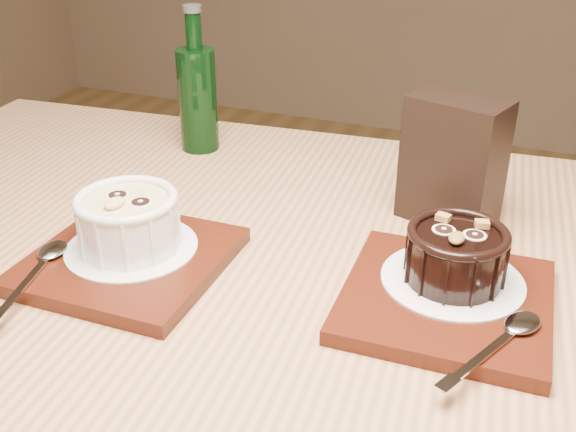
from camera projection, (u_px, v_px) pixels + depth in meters
name	position (u px, v px, depth m)	size (l,w,h in m)	color
table	(289.00, 362.00, 0.68)	(1.26, 0.90, 0.75)	#976942
tray_left	(129.00, 260.00, 0.66)	(0.18, 0.18, 0.01)	#45170B
doily_left	(132.00, 247.00, 0.67)	(0.13, 0.13, 0.00)	white
ramekin_white	(128.00, 219.00, 0.65)	(0.10, 0.10, 0.06)	white
spoon_left	(36.00, 269.00, 0.63)	(0.03, 0.13, 0.01)	silver
tray_right	(446.00, 300.00, 0.60)	(0.18, 0.18, 0.01)	#45170B
doily_right	(452.00, 280.00, 0.62)	(0.13, 0.13, 0.00)	white
ramekin_dark	(456.00, 252.00, 0.60)	(0.09, 0.09, 0.05)	black
spoon_right	(500.00, 341.00, 0.53)	(0.03, 0.13, 0.01)	silver
condiment_stand	(453.00, 161.00, 0.72)	(0.10, 0.06, 0.14)	black
green_bottle	(198.00, 96.00, 0.90)	(0.05, 0.05, 0.19)	black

